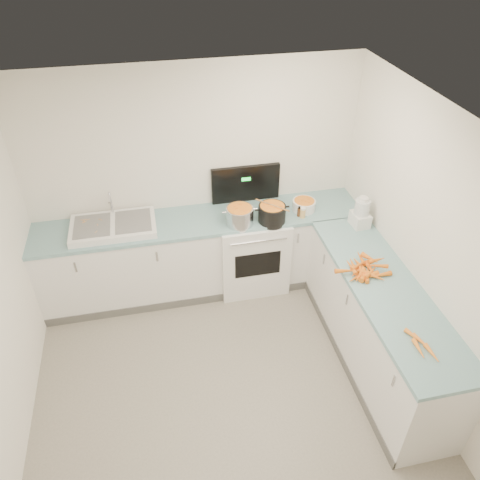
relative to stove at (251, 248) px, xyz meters
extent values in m
cube|color=white|center=(-0.55, 0.01, -0.02)|extent=(3.50, 0.60, 0.90)
cube|color=#7FAEB4|center=(-0.55, 0.01, 0.45)|extent=(3.50, 0.62, 0.04)
cube|color=white|center=(0.90, -1.39, -0.02)|extent=(0.60, 2.20, 0.90)
cube|color=#7FAEB4|center=(0.90, -1.39, 0.45)|extent=(0.62, 2.20, 0.04)
cube|color=white|center=(0.00, -0.01, -0.02)|extent=(0.76, 0.65, 0.90)
cube|color=black|center=(0.00, 0.29, 0.68)|extent=(0.76, 0.05, 0.42)
cube|color=white|center=(-1.45, 0.01, 0.50)|extent=(0.86, 0.52, 0.07)
cube|color=slate|center=(-1.65, 0.01, 0.54)|extent=(0.36, 0.42, 0.01)
cube|color=slate|center=(-1.25, 0.01, 0.54)|extent=(0.36, 0.42, 0.01)
cylinder|color=silver|center=(-1.45, 0.23, 0.66)|extent=(0.03, 0.03, 0.24)
cylinder|color=silver|center=(-0.16, -0.16, 0.55)|extent=(0.33, 0.33, 0.21)
cylinder|color=black|center=(0.18, -0.18, 0.55)|extent=(0.36, 0.36, 0.20)
cylinder|color=#AD7A47|center=(0.18, -0.18, 0.66)|extent=(0.29, 0.30, 0.02)
cylinder|color=white|center=(0.58, -0.04, 0.52)|extent=(0.30, 0.30, 0.12)
cylinder|color=#593319|center=(0.49, -0.15, 0.51)|extent=(0.04, 0.04, 0.09)
cylinder|color=#E5B266|center=(0.52, -0.18, 0.52)|extent=(0.06, 0.06, 0.10)
cube|color=white|center=(1.05, -0.44, 0.54)|extent=(0.18, 0.21, 0.15)
cylinder|color=silver|center=(1.05, -0.44, 0.69)|extent=(0.15, 0.15, 0.15)
cylinder|color=white|center=(1.05, -0.44, 0.78)|extent=(0.09, 0.09, 0.04)
cone|color=orange|center=(0.77, -1.05, 0.49)|extent=(0.06, 0.16, 0.04)
cone|color=orange|center=(0.75, -1.24, 0.49)|extent=(0.16, 0.15, 0.05)
cone|color=orange|center=(0.75, -1.15, 0.49)|extent=(0.05, 0.22, 0.04)
cone|color=orange|center=(0.90, -1.25, 0.49)|extent=(0.21, 0.06, 0.05)
cone|color=orange|center=(0.71, -1.22, 0.49)|extent=(0.17, 0.18, 0.05)
cone|color=orange|center=(0.77, -1.17, 0.49)|extent=(0.17, 0.10, 0.04)
cone|color=orange|center=(0.79, -1.23, 0.49)|extent=(0.21, 0.07, 0.05)
cone|color=orange|center=(0.79, -1.22, 0.49)|extent=(0.13, 0.21, 0.04)
cone|color=orange|center=(0.67, -1.24, 0.48)|extent=(0.16, 0.11, 0.04)
cone|color=orange|center=(0.70, -1.16, 0.49)|extent=(0.15, 0.14, 0.04)
cone|color=orange|center=(0.72, -1.06, 0.49)|extent=(0.06, 0.18, 0.04)
cone|color=orange|center=(0.82, -1.25, 0.49)|extent=(0.19, 0.19, 0.05)
cone|color=orange|center=(0.84, -1.15, 0.49)|extent=(0.06, 0.18, 0.05)
cone|color=orange|center=(0.74, -1.12, 0.52)|extent=(0.19, 0.12, 0.04)
cone|color=orange|center=(0.92, -1.09, 0.53)|extent=(0.18, 0.07, 0.05)
cone|color=orange|center=(0.90, -1.16, 0.53)|extent=(0.20, 0.10, 0.04)
cone|color=orange|center=(0.74, -1.18, 0.50)|extent=(0.09, 0.17, 0.04)
cone|color=orange|center=(0.82, -1.00, 0.50)|extent=(0.05, 0.19, 0.04)
cone|color=orange|center=(0.67, -1.12, 0.52)|extent=(0.05, 0.19, 0.04)
cone|color=orange|center=(0.61, -1.15, 0.51)|extent=(0.21, 0.07, 0.05)
cone|color=orange|center=(0.81, -1.22, 0.51)|extent=(0.18, 0.15, 0.04)
cone|color=orange|center=(0.88, -1.05, 0.53)|extent=(0.14, 0.17, 0.05)
cone|color=orange|center=(0.88, -2.15, 0.49)|extent=(0.05, 0.17, 0.04)
cone|color=orange|center=(0.80, -2.09, 0.49)|extent=(0.05, 0.18, 0.04)
cone|color=orange|center=(0.86, -2.03, 0.49)|extent=(0.09, 0.17, 0.04)
cone|color=orange|center=(0.83, -1.97, 0.49)|extent=(0.11, 0.17, 0.04)
cube|color=tan|center=(-1.73, 0.14, 0.54)|extent=(0.04, 0.02, 0.00)
cube|color=tan|center=(-1.61, -0.11, 0.54)|extent=(0.03, 0.04, 0.00)
cube|color=tan|center=(-1.75, 0.13, 0.55)|extent=(0.04, 0.03, 0.00)
cube|color=tan|center=(-1.74, 0.09, 0.54)|extent=(0.05, 0.03, 0.00)
cube|color=tan|center=(-1.70, 0.13, 0.54)|extent=(0.04, 0.03, 0.00)
cube|color=tan|center=(-1.74, 0.09, 0.55)|extent=(0.03, 0.02, 0.00)
cube|color=tan|center=(-1.67, -0.06, 0.54)|extent=(0.03, 0.02, 0.00)
cube|color=tan|center=(-1.57, 0.10, 0.55)|extent=(0.04, 0.03, 0.00)
cube|color=tan|center=(-1.60, 0.01, 0.55)|extent=(0.02, 0.03, 0.00)
camera|label=1|loc=(-1.00, -4.10, 3.24)|focal=35.00mm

